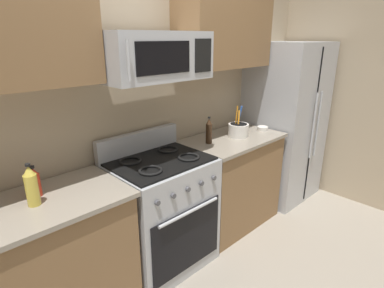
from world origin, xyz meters
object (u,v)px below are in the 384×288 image
(range_oven, at_px, (162,212))
(prep_bowl, at_px, (263,128))
(microwave, at_px, (154,56))
(refrigerator, at_px, (284,123))
(utensil_crock, at_px, (238,130))
(bottle_soy, at_px, (209,131))
(bottle_oil, at_px, (31,186))
(bottle_hot_sauce, at_px, (35,182))

(range_oven, relative_size, prep_bowl, 9.93)
(microwave, bearing_deg, prep_bowl, -4.13)
(range_oven, distance_m, refrigerator, 1.84)
(utensil_crock, xyz_separation_m, bottle_soy, (-0.35, 0.06, 0.04))
(range_oven, relative_size, utensil_crock, 3.77)
(bottle_oil, xyz_separation_m, bottle_soy, (1.51, 0.05, -0.00))
(refrigerator, bearing_deg, bottle_hot_sauce, 177.61)
(refrigerator, relative_size, bottle_soy, 7.28)
(prep_bowl, bearing_deg, bottle_oil, 178.52)
(range_oven, bearing_deg, utensil_crock, -1.01)
(refrigerator, relative_size, bottle_hot_sauce, 9.16)
(microwave, height_order, bottle_hot_sauce, microwave)
(bottle_oil, xyz_separation_m, prep_bowl, (2.19, -0.06, -0.09))
(bottle_hot_sauce, bearing_deg, prep_bowl, -4.28)
(bottle_hot_sauce, xyz_separation_m, prep_bowl, (2.15, -0.16, -0.07))
(range_oven, height_order, bottle_hot_sauce, bottle_hot_sauce)
(refrigerator, bearing_deg, microwave, 178.62)
(bottle_oil, relative_size, prep_bowl, 2.30)
(bottle_soy, xyz_separation_m, prep_bowl, (0.69, -0.11, -0.09))
(microwave, relative_size, bottle_oil, 3.11)
(microwave, height_order, prep_bowl, microwave)
(refrigerator, xyz_separation_m, prep_bowl, (-0.52, -0.05, 0.05))
(utensil_crock, height_order, bottle_oil, utensil_crock)
(utensil_crock, distance_m, bottle_oil, 1.86)
(utensil_crock, bearing_deg, refrigerator, -0.04)
(bottle_oil, xyz_separation_m, bottle_hot_sauce, (0.05, 0.10, -0.03))
(refrigerator, bearing_deg, prep_bowl, -174.53)
(bottle_soy, distance_m, prep_bowl, 0.70)
(bottle_soy, bearing_deg, refrigerator, -2.77)
(utensil_crock, relative_size, prep_bowl, 2.63)
(bottle_oil, relative_size, bottle_soy, 1.04)
(microwave, height_order, bottle_soy, microwave)
(microwave, bearing_deg, bottle_oil, -177.76)
(microwave, distance_m, utensil_crock, 1.18)
(bottle_oil, bearing_deg, refrigerator, -0.16)
(range_oven, xyz_separation_m, microwave, (-0.00, 0.03, 1.21))
(refrigerator, xyz_separation_m, bottle_oil, (-2.71, 0.01, 0.14))
(prep_bowl, bearing_deg, microwave, 175.87)
(bottle_oil, distance_m, bottle_soy, 1.51)
(utensil_crock, relative_size, bottle_hot_sauce, 1.50)
(bottle_oil, height_order, prep_bowl, bottle_oil)
(utensil_crock, bearing_deg, bottle_soy, 170.64)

